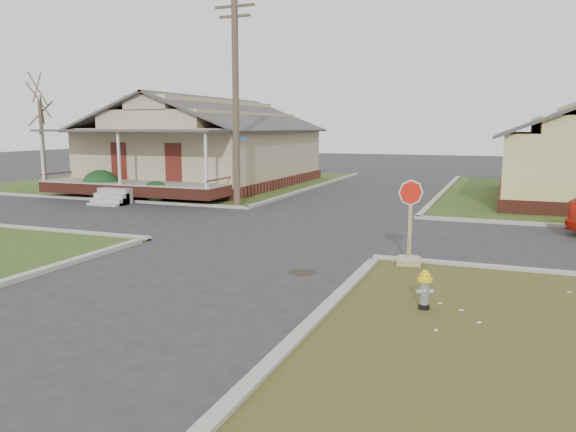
% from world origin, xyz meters
% --- Properties ---
extents(ground, '(120.00, 120.00, 0.00)m').
position_xyz_m(ground, '(0.00, 0.00, 0.00)').
color(ground, '#28282B').
rests_on(ground, ground).
extents(verge_far_left, '(19.00, 19.00, 0.05)m').
position_xyz_m(verge_far_left, '(-13.00, 18.00, 0.03)').
color(verge_far_left, '#2C4518').
rests_on(verge_far_left, ground).
extents(curbs, '(80.00, 40.00, 0.12)m').
position_xyz_m(curbs, '(0.00, 5.00, 0.00)').
color(curbs, '#9D9A8E').
rests_on(curbs, ground).
extents(manhole, '(0.64, 0.64, 0.01)m').
position_xyz_m(manhole, '(2.20, -0.50, 0.01)').
color(manhole, black).
rests_on(manhole, ground).
extents(corner_house, '(10.10, 15.50, 5.30)m').
position_xyz_m(corner_house, '(-10.00, 16.68, 2.28)').
color(corner_house, maroon).
rests_on(corner_house, ground).
extents(utility_pole, '(1.80, 0.28, 9.00)m').
position_xyz_m(utility_pole, '(-4.20, 8.90, 4.66)').
color(utility_pole, '#4A3B2A').
rests_on(utility_pole, ground).
extents(tree_far_left, '(0.22, 0.22, 4.90)m').
position_xyz_m(tree_far_left, '(-18.00, 12.00, 2.50)').
color(tree_far_left, '#4A3B2A').
rests_on(tree_far_left, verge_far_left).
extents(fire_hydrant, '(0.28, 0.28, 0.76)m').
position_xyz_m(fire_hydrant, '(5.32, -2.39, 0.47)').
color(fire_hydrant, black).
rests_on(fire_hydrant, ground).
extents(stop_sign, '(0.61, 0.59, 2.14)m').
position_xyz_m(stop_sign, '(4.48, 1.06, 0.51)').
color(stop_sign, '#A28858').
rests_on(stop_sign, ground).
extents(hedge_left, '(1.65, 1.35, 1.26)m').
position_xyz_m(hedge_left, '(-11.77, 9.25, 0.68)').
color(hedge_left, '#153918').
rests_on(hedge_left, verge_far_left).
extents(hedge_right, '(1.33, 1.09, 1.01)m').
position_xyz_m(hedge_right, '(-8.32, 8.82, 0.56)').
color(hedge_right, '#153918').
rests_on(hedge_right, verge_far_left).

